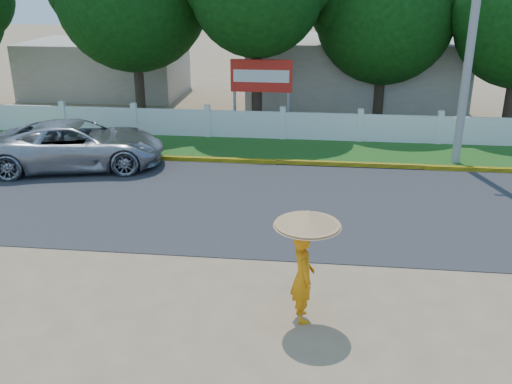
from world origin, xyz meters
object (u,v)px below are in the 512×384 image
at_px(vehicle, 78,145).
at_px(monk_with_parasol, 305,250).
at_px(billboard, 261,80).
at_px(utility_pole, 471,39).

xyz_separation_m(vehicle, monk_with_parasol, (7.87, -8.22, 0.68)).
height_order(monk_with_parasol, billboard, billboard).
bearing_deg(utility_pole, vehicle, -171.42).
height_order(utility_pole, vehicle, utility_pole).
bearing_deg(utility_pole, monk_with_parasol, -115.82).
bearing_deg(billboard, monk_with_parasol, -80.61).
bearing_deg(vehicle, billboard, -60.25).
xyz_separation_m(utility_pole, monk_with_parasol, (-4.91, -10.15, -2.71)).
relative_size(utility_pole, billboard, 2.83).
bearing_deg(utility_pole, billboard, 154.73).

